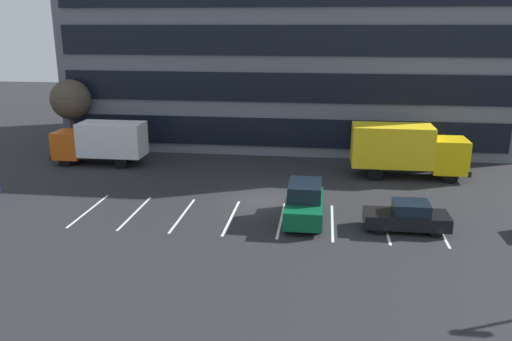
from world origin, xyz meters
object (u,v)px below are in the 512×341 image
box_truck_yellow_all (406,148)px  box_truck_orange (101,141)px  bare_tree (71,100)px  sedan_black (407,217)px  suv_forest (304,203)px

box_truck_yellow_all → box_truck_orange: box_truck_yellow_all is taller
box_truck_orange → bare_tree: (-3.81, 3.26, 2.60)m
box_truck_yellow_all → bare_tree: (-26.29, 3.71, 2.37)m
box_truck_yellow_all → bare_tree: size_ratio=1.30×
sedan_black → bare_tree: bearing=151.4°
suv_forest → bare_tree: (-19.66, 12.99, 3.41)m
box_truck_yellow_all → box_truck_orange: size_ratio=1.12×
box_truck_yellow_all → box_truck_orange: (-22.48, 0.45, -0.23)m
suv_forest → bare_tree: bare_tree is taller
sedan_black → bare_tree: 28.75m
box_truck_orange → box_truck_yellow_all: bearing=-1.1°
box_truck_orange → bare_tree: 5.65m
sedan_black → suv_forest: suv_forest is taller
sedan_black → suv_forest: size_ratio=0.92×
suv_forest → sedan_black: bearing=-7.0°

